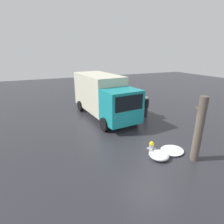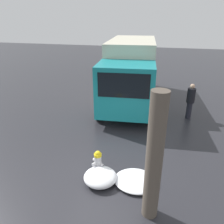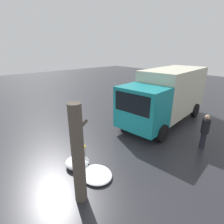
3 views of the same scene
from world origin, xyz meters
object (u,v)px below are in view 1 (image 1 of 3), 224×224
fire_hydrant (151,148)px  delivery_truck (103,95)px  tree_trunk (199,130)px  pedestrian (146,106)px

fire_hydrant → delivery_truck: bearing=-146.6°
fire_hydrant → tree_trunk: 2.35m
tree_trunk → pedestrian: 6.07m
tree_trunk → delivery_truck: (7.49, 1.78, 0.18)m
delivery_truck → pedestrian: delivery_truck is taller
fire_hydrant → tree_trunk: tree_trunk is taller
delivery_truck → pedestrian: bearing=147.2°
fire_hydrant → delivery_truck: size_ratio=0.10×
tree_trunk → delivery_truck: size_ratio=0.44×
fire_hydrant → pedestrian: pedestrian is taller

